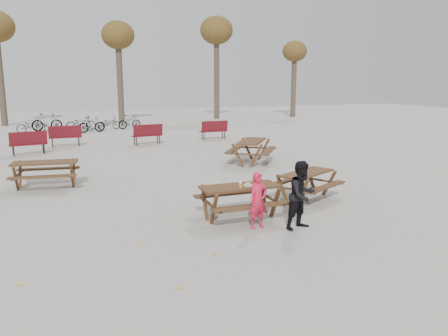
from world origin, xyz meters
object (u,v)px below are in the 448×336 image
object	(u,v)px
adult	(302,195)
picnic_table_east	(306,186)
soda_bottle	(241,184)
picnic_table_north	(46,175)
child	(258,200)
food_tray	(248,185)
picnic_table_far	(251,152)
main_picnic_table	(240,194)

from	to	relation	value
adult	picnic_table_east	world-z (taller)	adult
picnic_table_east	soda_bottle	bearing A→B (deg)	176.92
adult	picnic_table_north	bearing A→B (deg)	115.39
soda_bottle	picnic_table_north	distance (m)	6.46
child	picnic_table_east	bearing A→B (deg)	23.44
food_tray	picnic_table_far	bearing A→B (deg)	64.32
main_picnic_table	picnic_table_east	distance (m)	2.51
child	picnic_table_far	size ratio (longest dim) A/B	0.60
soda_bottle	picnic_table_north	size ratio (longest dim) A/B	0.09
main_picnic_table	picnic_table_east	size ratio (longest dim) A/B	1.05
food_tray	picnic_table_north	distance (m)	6.56
picnic_table_east	picnic_table_far	world-z (taller)	picnic_table_far
picnic_table_north	picnic_table_far	size ratio (longest dim) A/B	0.90
soda_bottle	child	xyz separation A→B (m)	(0.15, -0.60, -0.23)
food_tray	picnic_table_north	bearing A→B (deg)	131.33
main_picnic_table	adult	xyz separation A→B (m)	(0.95, -1.12, 0.15)
picnic_table_east	picnic_table_north	size ratio (longest dim) A/B	0.94
child	picnic_table_east	distance (m)	2.79
adult	food_tray	bearing A→B (deg)	112.52
soda_bottle	main_picnic_table	bearing A→B (deg)	70.28
main_picnic_table	food_tray	size ratio (longest dim) A/B	10.00
adult	child	bearing A→B (deg)	140.87
child	picnic_table_east	size ratio (longest dim) A/B	0.72
main_picnic_table	child	xyz separation A→B (m)	(0.10, -0.75, 0.03)
soda_bottle	adult	bearing A→B (deg)	-44.41
child	adult	bearing A→B (deg)	-36.58
adult	picnic_table_far	xyz separation A→B (m)	(2.23, 7.32, -0.30)
main_picnic_table	child	world-z (taller)	child
main_picnic_table	adult	world-z (taller)	adult
soda_bottle	picnic_table_far	bearing A→B (deg)	63.00
picnic_table_far	picnic_table_north	bearing A→B (deg)	137.10
food_tray	picnic_table_far	world-z (taller)	picnic_table_far
food_tray	picnic_table_east	distance (m)	2.43
food_tray	picnic_table_east	xyz separation A→B (m)	(2.18, 0.99, -0.42)
food_tray	picnic_table_north	xyz separation A→B (m)	(-4.32, 4.91, -0.40)
main_picnic_table	soda_bottle	world-z (taller)	soda_bottle
main_picnic_table	picnic_table_far	size ratio (longest dim) A/B	0.89
food_tray	soda_bottle	bearing A→B (deg)	-167.70
food_tray	soda_bottle	size ratio (longest dim) A/B	1.06
main_picnic_table	picnic_table_far	world-z (taller)	picnic_table_far
main_picnic_table	soda_bottle	xyz separation A→B (m)	(-0.05, -0.14, 0.26)
picnic_table_far	adult	bearing A→B (deg)	-160.49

